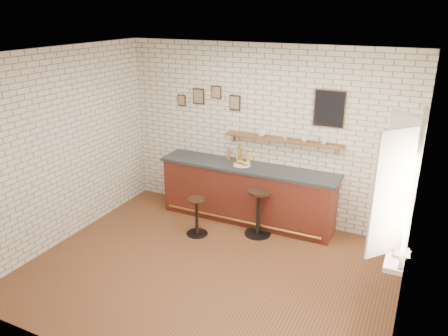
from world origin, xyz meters
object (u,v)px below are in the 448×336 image
at_px(shelf_cup_c, 304,139).
at_px(book_upper, 394,251).
at_px(sandwich_plate, 242,165).
at_px(shelf_cup_a, 262,133).
at_px(bar_stool_right, 258,211).
at_px(bar_counter, 247,193).
at_px(shelf_cup_b, 285,137).
at_px(bar_stool_left, 197,215).
at_px(ciabatta_sandwich, 242,163).
at_px(bitters_bottle_white, 238,156).
at_px(condiment_bottle_yellow, 248,158).
at_px(bitters_bottle_amber, 240,155).
at_px(shelf_cup_d, 324,141).
at_px(bitters_bottle_brown, 229,155).
at_px(book_lower, 394,251).

xyz_separation_m(shelf_cup_c, book_upper, (1.62, -1.93, -0.59)).
distance_m(sandwich_plate, book_upper, 3.12).
xyz_separation_m(sandwich_plate, shelf_cup_a, (0.26, 0.22, 0.54)).
bearing_deg(bar_stool_right, bar_counter, 132.12).
distance_m(bar_counter, shelf_cup_b, 1.20).
bearing_deg(bar_stool_left, shelf_cup_c, 36.05).
bearing_deg(ciabatta_sandwich, bar_counter, 10.49).
bearing_deg(bitters_bottle_white, condiment_bottle_yellow, 0.00).
distance_m(ciabatta_sandwich, shelf_cup_c, 1.11).
relative_size(bar_counter, book_upper, 14.03).
distance_m(bitters_bottle_amber, shelf_cup_b, 0.88).
height_order(ciabatta_sandwich, shelf_cup_d, shelf_cup_d).
bearing_deg(bitters_bottle_brown, bitters_bottle_amber, -0.00).
relative_size(ciabatta_sandwich, bar_stool_right, 0.28).
bearing_deg(book_upper, bitters_bottle_amber, 139.67).
xyz_separation_m(bitters_bottle_amber, shelf_cup_b, (0.78, 0.07, 0.40)).
bearing_deg(shelf_cup_d, bitters_bottle_white, -173.80).
relative_size(bitters_bottle_white, bitters_bottle_amber, 0.82).
xyz_separation_m(bar_counter, shelf_cup_b, (0.57, 0.20, 1.03)).
relative_size(shelf_cup_a, shelf_cup_c, 1.17).
height_order(bar_stool_left, bar_stool_right, bar_stool_right).
relative_size(bitters_bottle_amber, book_upper, 1.42).
xyz_separation_m(bitters_bottle_brown, book_upper, (2.92, -1.86, -0.15)).
xyz_separation_m(ciabatta_sandwich, bar_stool_left, (-0.45, -0.82, -0.72)).
distance_m(bar_counter, condiment_bottle_yellow, 0.61).
distance_m(sandwich_plate, bar_stool_left, 1.15).
bearing_deg(shelf_cup_b, shelf_cup_d, -54.10).
relative_size(bar_stool_right, shelf_cup_a, 6.04).
bearing_deg(bar_stool_left, ciabatta_sandwich, 61.28).
bearing_deg(shelf_cup_b, sandwich_plate, 143.90).
bearing_deg(book_upper, sandwich_plate, 140.83).
relative_size(book_lower, book_upper, 0.95).
height_order(shelf_cup_a, shelf_cup_b, shelf_cup_a).
xyz_separation_m(shelf_cup_a, book_upper, (2.35, -1.93, -0.59)).
distance_m(bar_stool_right, shelf_cup_b, 1.29).
distance_m(condiment_bottle_yellow, book_lower, 3.15).
bearing_deg(book_upper, shelf_cup_b, 129.25).
bearing_deg(shelf_cup_c, condiment_bottle_yellow, 101.71).
relative_size(bar_stool_left, book_lower, 3.02).
bearing_deg(shelf_cup_b, book_upper, -98.92).
relative_size(bar_counter, shelf_cup_a, 23.91).
bearing_deg(bar_stool_right, bitters_bottle_brown, 145.32).
bearing_deg(bar_stool_right, sandwich_plate, 140.02).
bearing_deg(bar_stool_left, shelf_cup_a, 56.08).
distance_m(ciabatta_sandwich, bitters_bottle_brown, 0.36).
bearing_deg(condiment_bottle_yellow, bar_counter, -70.10).
distance_m(bitters_bottle_amber, bar_stool_left, 1.30).
bearing_deg(bitters_bottle_brown, book_lower, -32.05).
relative_size(sandwich_plate, condiment_bottle_yellow, 1.31).
relative_size(bar_stool_right, shelf_cup_b, 8.87).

